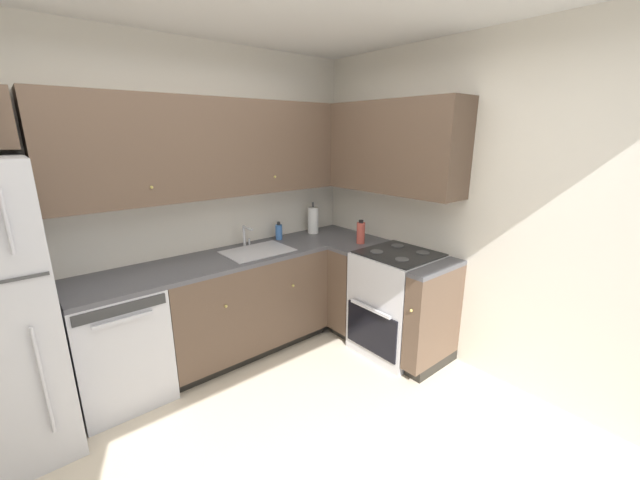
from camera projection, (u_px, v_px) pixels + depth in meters
name	position (u px, v px, depth m)	size (l,w,h in m)	color
ground_plane	(294.00, 468.00, 2.26)	(3.52, 3.28, 0.02)	beige
wall_back	(171.00, 208.00, 3.13)	(3.62, 0.05, 2.62)	silver
wall_right	(474.00, 211.00, 3.01)	(0.05, 3.38, 2.62)	silver
dishwasher	(118.00, 344.00, 2.76)	(0.60, 0.63, 0.87)	silver
lower_cabinets_back	(244.00, 304.00, 3.40)	(1.45, 0.62, 0.87)	brown
countertop_back	(241.00, 256.00, 3.27)	(2.65, 0.60, 0.04)	#4C4C51
lower_cabinets_right	(384.00, 299.00, 3.49)	(0.62, 1.05, 0.87)	brown
countertop_right	(386.00, 253.00, 3.36)	(0.60, 1.05, 0.03)	#4C4C51
oven_range	(397.00, 302.00, 3.39)	(0.68, 0.62, 1.06)	silver
upper_cabinets_back	(208.00, 149.00, 3.03)	(2.33, 0.34, 0.77)	brown
upper_cabinets_right	(380.00, 147.00, 3.38)	(0.32, 1.60, 0.77)	brown
sink	(258.00, 256.00, 3.35)	(0.57, 0.40, 0.10)	#B7B7BC
faucet	(246.00, 234.00, 3.46)	(0.07, 0.16, 0.19)	silver
soap_bottle	(279.00, 232.00, 3.70)	(0.07, 0.07, 0.17)	#3F72BF
paper_towel_roll	(313.00, 220.00, 3.92)	(0.11, 0.11, 0.33)	white
oil_bottle	(361.00, 233.00, 3.56)	(0.08, 0.08, 0.22)	#BF4C3F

